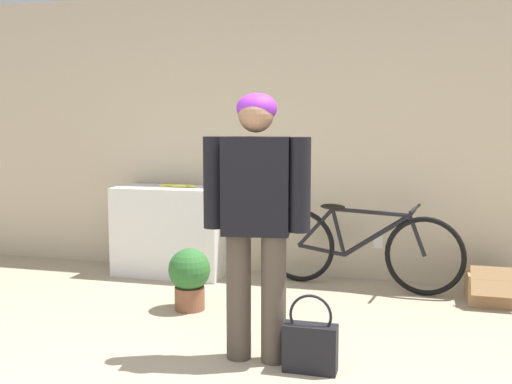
% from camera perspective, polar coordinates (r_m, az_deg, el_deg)
% --- Properties ---
extents(wall_back, '(8.00, 0.07, 2.60)m').
position_cam_1_polar(wall_back, '(5.47, 6.02, 5.45)').
color(wall_back, beige).
rests_on(wall_back, ground_plane).
extents(side_shelf, '(1.02, 0.50, 0.82)m').
position_cam_1_polar(side_shelf, '(5.63, -8.06, -3.67)').
color(side_shelf, white).
rests_on(side_shelf, ground_plane).
extents(person, '(0.64, 0.25, 1.58)m').
position_cam_1_polar(person, '(3.47, 0.01, -1.53)').
color(person, '#4C4238').
rests_on(person, ground_plane).
extents(bicycle, '(1.73, 0.46, 0.73)m').
position_cam_1_polar(bicycle, '(5.18, 9.78, -5.24)').
color(bicycle, black).
rests_on(bicycle, ground_plane).
extents(banana, '(0.37, 0.09, 0.03)m').
position_cam_1_polar(banana, '(5.52, -7.40, 0.61)').
color(banana, '#EAD64C').
rests_on(banana, side_shelf).
extents(handbag, '(0.31, 0.12, 0.45)m').
position_cam_1_polar(handbag, '(3.50, 5.19, -14.34)').
color(handbag, black).
rests_on(handbag, ground_plane).
extents(cardboard_box, '(0.38, 0.54, 0.31)m').
position_cam_1_polar(cardboard_box, '(5.15, 21.55, -8.41)').
color(cardboard_box, '#A87F51').
rests_on(cardboard_box, ground_plane).
extents(potted_plant, '(0.32, 0.32, 0.47)m').
position_cam_1_polar(potted_plant, '(4.57, -6.36, -7.93)').
color(potted_plant, brown).
rests_on(potted_plant, ground_plane).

